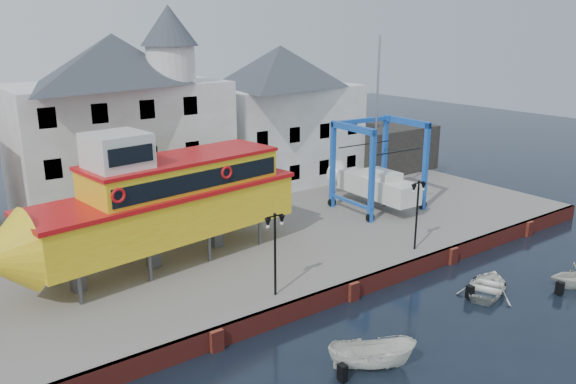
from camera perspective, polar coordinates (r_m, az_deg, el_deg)
ground at (r=29.71m, az=6.54°, el=-10.83°), size 140.00×140.00×0.00m
hardstanding at (r=37.60m, az=-4.84°, el=-4.00°), size 44.00×22.00×1.00m
quay_wall at (r=29.55m, az=6.43°, el=-9.90°), size 44.00×0.47×1.00m
building_white_main at (r=40.40m, az=-16.60°, el=6.84°), size 14.00×8.30×14.00m
building_white_right at (r=47.43m, az=-0.75°, el=7.90°), size 12.00×8.00×11.20m
shed_dark at (r=52.98m, az=9.42°, el=4.61°), size 8.00×7.00×4.00m
lamp_post_left at (r=26.57m, az=-1.33°, el=-4.24°), size 1.12×0.32×4.20m
lamp_post_right at (r=33.01m, az=13.06°, el=-0.55°), size 1.12×0.32×4.20m
tour_boat at (r=30.55m, az=-13.80°, el=-1.19°), size 17.76×6.41×7.56m
travel_lift at (r=41.15m, az=8.44°, el=1.36°), size 5.81×8.08×12.10m
motorboat_a at (r=24.55m, az=8.46°, el=-17.23°), size 3.80×3.18×1.41m
motorboat_b at (r=32.27m, az=19.64°, el=-9.44°), size 4.74×4.18×0.82m
motorboat_c at (r=34.58m, az=27.08°, el=-8.58°), size 3.71×3.59×1.50m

